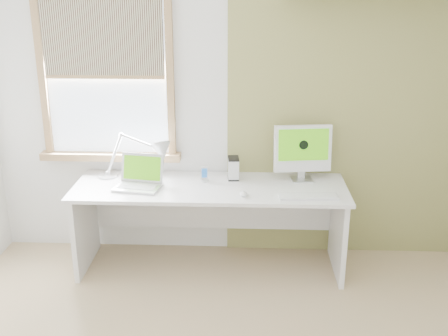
# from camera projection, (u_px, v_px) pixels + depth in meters

# --- Properties ---
(room) EXTENTS (4.04, 3.54, 2.64)m
(room) POSITION_uv_depth(u_px,v_px,m) (215.00, 179.00, 2.83)
(room) COLOR tan
(room) RESTS_ON ground
(accent_wall) EXTENTS (2.00, 0.02, 2.60)m
(accent_wall) POSITION_uv_depth(u_px,v_px,m) (349.00, 108.00, 4.44)
(accent_wall) COLOR olive
(accent_wall) RESTS_ON room
(window) EXTENTS (1.20, 0.14, 1.42)m
(window) POSITION_uv_depth(u_px,v_px,m) (106.00, 77.00, 4.41)
(window) COLOR olive
(window) RESTS_ON room
(desk) EXTENTS (2.20, 0.70, 0.73)m
(desk) POSITION_uv_depth(u_px,v_px,m) (211.00, 205.00, 4.45)
(desk) COLOR white
(desk) RESTS_ON room
(desk_lamp) EXTENTS (0.68, 0.27, 0.38)m
(desk_lamp) POSITION_uv_depth(u_px,v_px,m) (151.00, 154.00, 4.46)
(desk_lamp) COLOR silver
(desk_lamp) RESTS_ON desk
(laptop) EXTENTS (0.39, 0.34, 0.25)m
(laptop) POSITION_uv_depth(u_px,v_px,m) (140.00, 179.00, 4.31)
(laptop) COLOR silver
(laptop) RESTS_ON desk
(phone_dock) EXTENTS (0.08, 0.08, 0.13)m
(phone_dock) POSITION_uv_depth(u_px,v_px,m) (204.00, 177.00, 4.42)
(phone_dock) COLOR silver
(phone_dock) RESTS_ON desk
(external_drive) EXTENTS (0.10, 0.15, 0.18)m
(external_drive) POSITION_uv_depth(u_px,v_px,m) (233.00, 168.00, 4.47)
(external_drive) COLOR silver
(external_drive) RESTS_ON desk
(imac) EXTENTS (0.48, 0.18, 0.46)m
(imac) POSITION_uv_depth(u_px,v_px,m) (303.00, 150.00, 4.39)
(imac) COLOR silver
(imac) RESTS_ON desk
(keyboard) EXTENTS (0.46, 0.15, 0.02)m
(keyboard) POSITION_uv_depth(u_px,v_px,m) (309.00, 196.00, 4.09)
(keyboard) COLOR white
(keyboard) RESTS_ON desk
(mouse) EXTENTS (0.07, 0.10, 0.03)m
(mouse) POSITION_uv_depth(u_px,v_px,m) (243.00, 194.00, 4.13)
(mouse) COLOR white
(mouse) RESTS_ON desk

